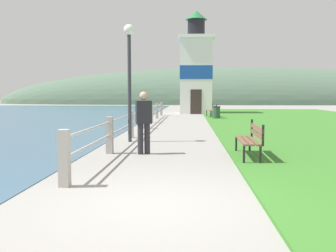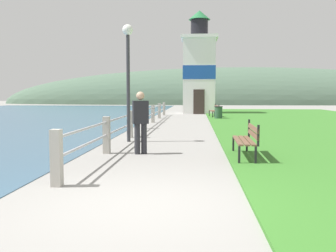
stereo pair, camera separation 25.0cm
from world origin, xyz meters
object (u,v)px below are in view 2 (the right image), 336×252
at_px(park_bench_near, 247,138).
at_px(trash_bin, 218,113).
at_px(person_strolling, 141,120).
at_px(lamp_post, 128,61).
at_px(park_bench_midway, 215,110).
at_px(lighthouse, 199,70).

xyz_separation_m(park_bench_near, trash_bin, (0.16, 14.89, -0.12)).
bearing_deg(trash_bin, person_strolling, -101.66).
xyz_separation_m(person_strolling, lamp_post, (-0.80, 2.59, 1.82)).
bearing_deg(park_bench_midway, lamp_post, 69.26).
bearing_deg(lighthouse, trash_bin, -80.73).
bearing_deg(lamp_post, park_bench_near, -41.49).
bearing_deg(lamp_post, person_strolling, -72.81).
distance_m(person_strolling, lamp_post, 3.26).
bearing_deg(trash_bin, park_bench_near, -90.62).
bearing_deg(park_bench_near, lamp_post, -40.04).
bearing_deg(lamp_post, trash_bin, 72.24).
relative_size(person_strolling, trash_bin, 2.02).
distance_m(lighthouse, lamp_post, 19.34).
bearing_deg(park_bench_near, park_bench_midway, -88.63).
bearing_deg(park_bench_near, lighthouse, -85.86).
height_order(park_bench_midway, trash_bin, park_bench_midway).
bearing_deg(park_bench_near, person_strolling, -10.48).
xyz_separation_m(park_bench_midway, lamp_post, (-3.61, -13.49, 2.20)).
xyz_separation_m(park_bench_near, lighthouse, (-1.05, 22.33, 3.12)).
xyz_separation_m(park_bench_near, person_strolling, (-2.79, 0.59, 0.38)).
xyz_separation_m(park_bench_midway, lighthouse, (-1.07, 5.66, 3.12)).
height_order(park_bench_near, trash_bin, park_bench_near).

